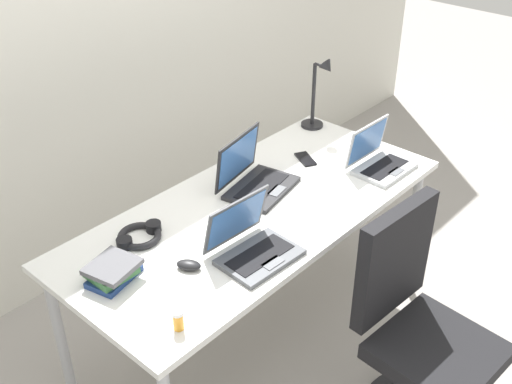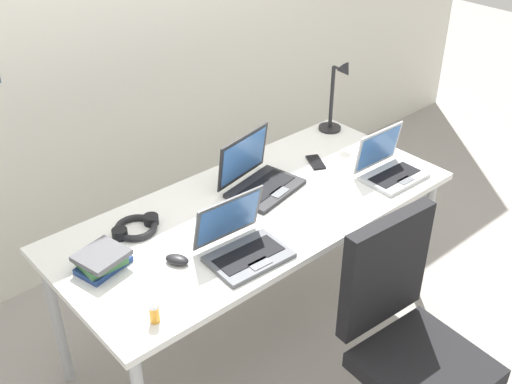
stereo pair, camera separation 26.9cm
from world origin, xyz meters
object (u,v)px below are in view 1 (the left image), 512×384
headphones (139,236)px  laptop_near_mouse (379,160)px  cell_phone (305,159)px  book_stack (112,271)px  computer_mouse (189,265)px  desk_lamp (319,94)px  pill_bottle (178,320)px  laptop_mid_desk (253,245)px  laptop_front_right (254,178)px  office_chair (419,344)px

headphones → laptop_near_mouse: bearing=-19.8°
laptop_near_mouse → cell_phone: 0.36m
headphones → book_stack: bearing=-150.5°
laptop_near_mouse → computer_mouse: size_ratio=3.07×
desk_lamp → pill_bottle: 1.63m
desk_lamp → headphones: bearing=-176.5°
laptop_mid_desk → pill_bottle: laptop_mid_desk is taller
computer_mouse → headphones: (-0.00, 0.29, -0.00)m
laptop_near_mouse → computer_mouse: bearing=174.0°
computer_mouse → laptop_near_mouse: bearing=-35.1°
laptop_mid_desk → book_stack: (-0.46, 0.28, -0.01)m
laptop_front_right → office_chair: bearing=-92.1°
laptop_mid_desk → laptop_near_mouse: bearing=0.2°
laptop_mid_desk → headphones: bearing=119.2°
laptop_near_mouse → laptop_front_right: laptop_front_right is taller
desk_lamp → laptop_front_right: bearing=-166.8°
book_stack → laptop_front_right: bearing=3.2°
headphones → office_chair: 1.21m
laptop_mid_desk → laptop_near_mouse: laptop_mid_desk is taller
cell_phone → headphones: (-0.96, 0.10, 0.01)m
laptop_mid_desk → cell_phone: 0.80m
laptop_mid_desk → laptop_front_right: laptop_front_right is taller
laptop_mid_desk → laptop_near_mouse: size_ratio=1.10×
laptop_front_right → cell_phone: size_ratio=2.79×
cell_phone → headphones: size_ratio=0.64×
desk_lamp → headphones: (-1.29, -0.08, -0.18)m
computer_mouse → book_stack: 0.28m
laptop_front_right → book_stack: bearing=-176.8°
desk_lamp → headphones: size_ratio=1.87×
laptop_mid_desk → computer_mouse: bearing=151.4°
pill_bottle → desk_lamp: bearing=20.7°
computer_mouse → headphones: size_ratio=0.45×
cell_phone → headphones: headphones is taller
laptop_mid_desk → office_chair: (0.34, -0.59, -0.39)m
laptop_near_mouse → pill_bottle: (-1.37, -0.09, -0.00)m
desk_lamp → pill_bottle: size_ratio=5.07×
desk_lamp → laptop_mid_desk: desk_lamp is taller
laptop_near_mouse → pill_bottle: laptop_near_mouse is taller
pill_bottle → office_chair: office_chair is taller
headphones → pill_bottle: pill_bottle is taller
desk_lamp → laptop_front_right: size_ratio=1.06×
laptop_mid_desk → office_chair: bearing=-60.2°
book_stack → laptop_mid_desk: bearing=-31.7°
laptop_mid_desk → cell_phone: (0.73, 0.31, -0.04)m
laptop_front_right → cell_phone: 0.36m
laptop_mid_desk → office_chair: office_chair is taller
cell_phone → laptop_mid_desk: bearing=-128.8°
computer_mouse → desk_lamp: bearing=-13.1°
laptop_mid_desk → pill_bottle: size_ratio=4.08×
laptop_near_mouse → laptop_front_right: bearing=148.5°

